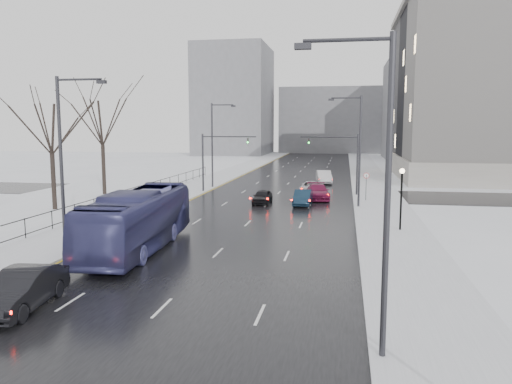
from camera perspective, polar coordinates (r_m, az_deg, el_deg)
The scene contains 26 objects.
road at distance 66.08m, azimuth 3.89°, elevation 1.15°, with size 16.00×150.00×0.04m, color black.
cross_road at distance 54.25m, azimuth 2.50°, elevation -0.22°, with size 130.00×10.00×0.04m, color black.
sidewalk_left at distance 68.01m, azimuth -4.94°, elevation 1.37°, with size 5.00×150.00×0.16m, color silver.
sidewalk_right at distance 65.77m, azimuth 13.02°, elevation 1.00°, with size 5.00×150.00×0.16m, color silver.
park_strip at distance 71.06m, azimuth -12.36°, elevation 1.47°, with size 14.00×150.00×0.12m, color white.
tree_park_d at distance 47.09m, azimuth -21.98°, elevation -1.96°, with size 8.75×8.75×12.50m, color black, non-canonical shape.
tree_park_e at distance 55.89m, azimuth -16.90°, elevation -0.33°, with size 9.45×9.45×13.50m, color black, non-canonical shape.
iron_fence at distance 41.12m, azimuth -19.31°, elevation -1.86°, with size 0.06×70.00×1.30m.
streetlight_r_near at distance 15.42m, azimuth 13.99°, elevation 1.08°, with size 2.95×0.25×10.00m.
streetlight_r_mid at distance 45.33m, azimuth 11.50°, elevation 5.23°, with size 2.95×0.25×10.00m.
streetlight_l_near at distance 29.59m, azimuth -21.02°, elevation 3.77°, with size 2.95×0.25×10.00m.
streetlight_l_far at distance 59.32m, azimuth -4.83°, elevation 5.85°, with size 2.95×0.25×10.00m.
lamppost_r_mid at distance 35.77m, azimuth 16.29°, elevation 0.22°, with size 0.36×0.36×4.28m.
mast_signal_right at distance 53.38m, azimuth 10.37°, elevation 3.95°, with size 6.10×0.33×6.50m.
mast_signal_left at distance 55.30m, azimuth -5.04°, elevation 4.16°, with size 6.10×0.33×6.50m.
no_uturn_sign at distance 49.58m, azimuth 12.49°, elevation 1.54°, with size 0.60×0.06×2.70m.
bldg_far_right at distance 122.15m, azimuth 20.22°, elevation 8.77°, with size 24.00×20.00×22.00m, color slate.
bldg_far_left at distance 133.67m, azimuth -2.50°, elevation 10.35°, with size 18.00×22.00×28.00m, color slate.
bldg_far_center at distance 145.33m, azimuth 8.99°, elevation 8.06°, with size 30.00×18.00×18.00m, color slate.
sedan_left_near at distance 22.22m, azimuth -25.17°, elevation -10.07°, with size 1.71×4.89×1.61m, color black.
bus at distance 30.25m, azimuth -13.27°, elevation -3.14°, with size 2.97×12.69×3.53m, color navy.
sedan_center_near at distance 47.15m, azimuth 0.74°, elevation -0.54°, with size 1.56×3.88×1.32m, color black.
sedan_right_near at distance 46.38m, azimuth 5.37°, elevation -0.64°, with size 1.51×4.34×1.43m, color #132639.
sedan_right_cross at distance 54.57m, azimuth 6.26°, elevation 0.51°, with size 2.20×4.77×1.33m, color silver.
sedan_right_far at distance 50.37m, azimuth 7.07°, elevation 0.04°, with size 2.14×5.27×1.53m, color maroon.
sedan_right_distant at distance 64.67m, azimuth 7.77°, elevation 1.71°, with size 1.74×4.98×1.64m, color silver.
Camera 1 is at (7.11, -5.29, 7.27)m, focal length 35.00 mm.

